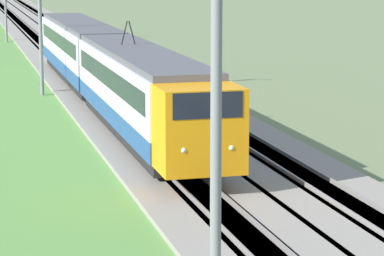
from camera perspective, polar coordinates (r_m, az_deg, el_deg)
The scene contains 7 objects.
ballast_main at distance 63.04m, azimuth -7.53°, elevation 3.35°, with size 240.00×4.40×0.30m.
ballast_adjacent at distance 63.68m, azimuth -3.78°, elevation 3.49°, with size 240.00×4.40×0.30m.
track_main at distance 63.04m, azimuth -7.53°, elevation 3.36°, with size 240.00×1.57×0.45m.
track_adjacent at distance 63.68m, azimuth -3.78°, elevation 3.50°, with size 240.00×1.57×0.45m.
passenger_train at distance 48.55m, azimuth -5.46°, elevation 3.99°, with size 40.24×2.89×5.16m.
catenary_mast_near at distance 17.27m, azimuth 1.69°, elevation 1.18°, with size 0.22×2.56×9.84m.
catenary_mast_mid at distance 53.29m, azimuth -9.46°, elevation 7.12°, with size 0.22×2.56×9.47m.
Camera 1 is at (-12.11, 7.60, 7.85)m, focal length 85.00 mm.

